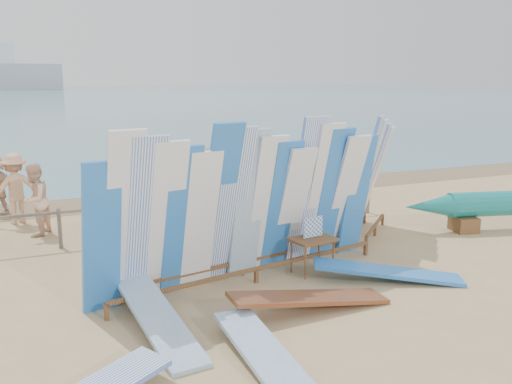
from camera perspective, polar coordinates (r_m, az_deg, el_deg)
name	(u,v)px	position (r m, az deg, el deg)	size (l,w,h in m)	color
ground	(188,281)	(10.15, -7.17, -9.26)	(160.00, 160.00, 0.00)	tan
ocean	(31,94)	(137.19, -22.56, 9.49)	(320.00, 240.00, 0.02)	slate
wet_sand_strip	(121,201)	(16.91, -14.03, -0.91)	(40.00, 2.60, 0.01)	#806648
fence	(151,211)	(12.74, -11.03, -2.01)	(12.08, 0.08, 0.90)	#6D6052
main_surfboard_rack	(248,209)	(9.76, -0.82, -1.82)	(5.98, 1.85, 2.96)	brown
side_surfboard_rack	(367,182)	(12.86, 11.63, 1.08)	(2.27, 2.23, 2.85)	brown
vendor_table	(312,254)	(10.42, 5.96, -6.53)	(0.91, 0.71, 1.10)	brown
flat_board_d	(387,281)	(10.35, 13.65, -9.07)	(0.56, 2.70, 0.07)	blue
flat_board_b	(270,371)	(7.24, 1.53, -18.33)	(0.56, 2.70, 0.07)	#80A7CD
flat_board_a	(158,331)	(8.35, -10.29, -14.18)	(0.56, 2.70, 0.07)	#80A7CD
flat_board_c	(310,310)	(8.92, 5.71, -12.30)	(0.56, 2.70, 0.07)	brown
beach_chair_left	(206,214)	(13.88, -5.24, -2.36)	(0.54, 0.56, 0.81)	#B22912
beach_chair_right	(207,210)	(14.35, -5.23, -1.87)	(0.59, 0.61, 0.83)	#B22912
stroller	(258,203)	(14.39, 0.19, -1.18)	(0.66, 0.81, 0.97)	#B22912
beachgoer_extra_0	(325,163)	(17.91, 7.28, 3.02)	(1.18, 0.49, 1.82)	tan
beachgoer_7	(219,179)	(14.89, -3.94, 1.38)	(0.68, 0.37, 1.86)	#8C6042
beachgoer_3	(15,189)	(14.99, -24.03, 0.33)	(1.17, 0.48, 1.81)	tan
beachgoer_4	(175,181)	(15.19, -8.50, 1.16)	(0.99, 0.43, 1.70)	#8C6042
beachgoer_10	(337,173)	(16.84, 8.51, 1.95)	(0.91, 0.39, 1.55)	#8C6042
beachgoer_5	(206,176)	(15.80, -5.25, 1.66)	(1.58, 0.51, 1.70)	beige
beachgoer_9	(313,171)	(16.93, 6.02, 2.25)	(1.07, 0.44, 1.65)	tan
beachgoer_6	(258,178)	(15.67, 0.18, 1.46)	(0.79, 0.38, 1.61)	tan
beachgoer_8	(335,177)	(15.77, 8.35, 1.56)	(0.83, 0.40, 1.70)	beige
beachgoer_2	(35,200)	(13.66, -22.27, -0.78)	(0.83, 0.40, 1.71)	beige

